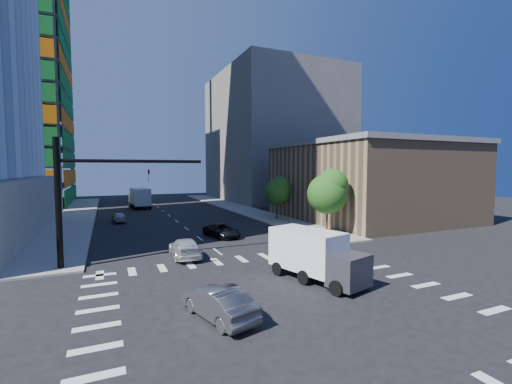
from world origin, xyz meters
TOP-DOWN VIEW (x-y plane):
  - ground at (0.00, 0.00)m, footprint 160.00×160.00m
  - road_markings at (0.00, 0.00)m, footprint 20.00×20.00m
  - sidewalk_ne at (12.50, 40.00)m, footprint 5.00×60.00m
  - sidewalk_nw at (-12.50, 40.00)m, footprint 5.00×60.00m
  - commercial_building at (25.00, 22.00)m, footprint 20.50×22.50m
  - bg_building_ne at (27.00, 55.00)m, footprint 24.00×30.00m
  - signal_mast_nw at (-10.00, 11.50)m, footprint 10.20×0.40m
  - tree_south at (12.63, 13.90)m, footprint 4.16×4.16m
  - tree_north at (12.93, 25.90)m, footprint 3.54×3.52m
  - car_nb_far at (2.25, 17.77)m, footprint 3.17×5.23m
  - car_sb_near at (-2.89, 11.40)m, footprint 2.24×5.13m
  - car_sb_mid at (-7.05, 32.28)m, footprint 1.94×3.96m
  - car_sb_cross at (-3.80, -0.31)m, footprint 2.76×4.90m
  - box_truck_near at (3.48, 2.19)m, footprint 4.00×6.36m
  - box_truck_far at (-3.18, 47.96)m, footprint 3.44×6.92m

SIDE VIEW (x-z plane):
  - ground at x=0.00m, z-range 0.00..0.00m
  - road_markings at x=0.00m, z-range 0.00..0.01m
  - sidewalk_ne at x=12.50m, z-range 0.00..0.15m
  - sidewalk_nw at x=-12.50m, z-range 0.00..0.15m
  - car_sb_mid at x=-7.05m, z-range 0.00..1.30m
  - car_nb_far at x=2.25m, z-range 0.00..1.36m
  - car_sb_near at x=-2.89m, z-range 0.00..1.47m
  - car_sb_cross at x=-3.80m, z-range 0.00..1.53m
  - box_truck_near at x=3.48m, z-range -0.18..2.92m
  - box_truck_far at x=-3.18m, z-range -0.20..3.31m
  - tree_north at x=12.93m, z-range 1.10..6.88m
  - tree_south at x=12.63m, z-range 1.27..8.10m
  - commercial_building at x=25.00m, z-range 0.01..10.61m
  - signal_mast_nw at x=-10.00m, z-range 0.99..9.99m
  - bg_building_ne at x=27.00m, z-range 0.00..28.00m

